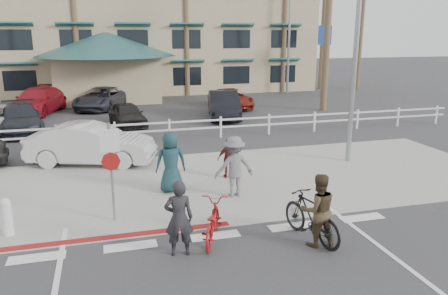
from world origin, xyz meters
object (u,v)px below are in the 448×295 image
object	(u,v)px
bike_red	(212,222)
car_white_sedan	(91,144)
sign_post	(111,167)
bike_black	(311,217)

from	to	relation	value
bike_red	car_white_sedan	bearing A→B (deg)	-46.97
sign_post	bike_red	bearing A→B (deg)	-39.16
sign_post	bike_red	distance (m)	2.98
bike_red	bike_black	distance (m)	2.33
bike_red	car_white_sedan	xyz separation A→B (m)	(-2.81, 7.26, 0.29)
sign_post	car_white_sedan	size ratio (longest dim) A/B	0.63
bike_red	car_white_sedan	world-z (taller)	car_white_sedan
bike_black	sign_post	bearing A→B (deg)	-42.08
sign_post	car_white_sedan	bearing A→B (deg)	96.51
bike_red	bike_black	world-z (taller)	bike_black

